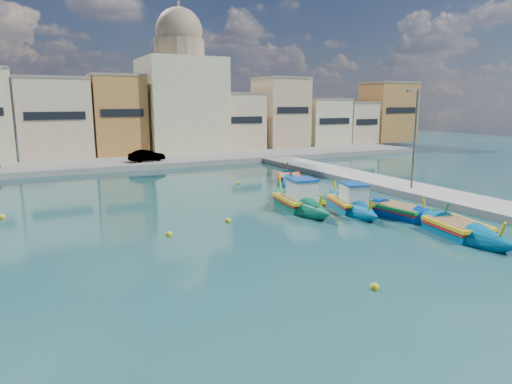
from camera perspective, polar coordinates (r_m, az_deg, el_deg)
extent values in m
plane|color=#143C3E|center=(22.63, -2.22, -7.03)|extent=(160.00, 160.00, 0.00)
cube|color=gray|center=(33.95, 26.61, -1.59)|extent=(4.00, 70.00, 0.50)
cube|color=gray|center=(52.76, -16.86, 3.37)|extent=(80.00, 8.00, 0.60)
cube|color=beige|center=(59.40, -23.97, 8.36)|extent=(7.88, 7.44, 8.99)
cube|color=gray|center=(59.43, -24.33, 12.83)|extent=(8.04, 7.59, 0.30)
cube|color=black|center=(55.63, -23.78, 8.71)|extent=(6.30, 0.10, 0.90)
cube|color=#C3833D|center=(59.58, -16.88, 9.06)|extent=(6.17, 6.13, 9.43)
cube|color=gray|center=(59.63, -17.15, 13.73)|extent=(6.29, 6.26, 0.30)
cube|color=black|center=(56.50, -16.34, 9.47)|extent=(4.93, 0.10, 0.90)
cube|color=tan|center=(62.16, -10.03, 7.88)|extent=(7.31, 7.69, 6.05)
cube|color=gray|center=(62.06, -10.13, 10.81)|extent=(7.46, 7.85, 0.30)
cube|color=black|center=(58.43, -8.92, 8.01)|extent=(5.85, 0.10, 0.90)
cube|color=beige|center=(64.70, -3.15, 8.76)|extent=(7.54, 7.30, 7.41)
cube|color=gray|center=(64.65, -3.19, 12.18)|extent=(7.69, 7.45, 0.30)
cube|color=black|center=(61.31, -1.75, 8.98)|extent=(6.03, 0.10, 0.90)
cube|color=tan|center=(68.07, 3.09, 9.82)|extent=(6.36, 6.97, 9.63)
cube|color=gray|center=(68.13, 3.13, 14.00)|extent=(6.48, 7.11, 0.30)
cube|color=black|center=(65.01, 4.67, 10.16)|extent=(5.09, 0.10, 0.90)
cube|color=beige|center=(71.87, 8.19, 8.61)|extent=(6.63, 6.70, 6.65)
cube|color=gray|center=(71.80, 8.27, 11.38)|extent=(6.76, 6.83, 0.30)
cube|color=black|center=(69.10, 9.83, 8.73)|extent=(5.30, 0.10, 0.90)
cube|color=beige|center=(75.85, 11.85, 8.45)|extent=(5.08, 7.51, 6.20)
cube|color=gray|center=(75.78, 11.95, 10.90)|extent=(5.18, 7.66, 0.30)
cube|color=black|center=(72.90, 13.73, 8.51)|extent=(4.06, 0.10, 0.90)
cube|color=#C3833D|center=(79.71, 16.17, 9.50)|extent=(7.79, 6.00, 9.33)
cube|color=gray|center=(79.75, 16.36, 12.95)|extent=(7.95, 6.12, 0.30)
cube|color=black|center=(77.49, 17.73, 9.72)|extent=(6.23, 0.10, 0.90)
cube|color=beige|center=(62.49, -9.32, 10.65)|extent=(10.00, 10.00, 12.00)
cylinder|color=#9E8466|center=(62.85, -9.54, 17.22)|extent=(6.40, 6.40, 2.40)
sphere|color=#9E8466|center=(63.12, -9.61, 19.20)|extent=(6.00, 6.00, 6.00)
cylinder|color=#9E8466|center=(63.59, -9.70, 21.79)|extent=(0.30, 0.30, 1.60)
cylinder|color=#595B60|center=(36.87, 19.19, 5.81)|extent=(0.16, 0.16, 8.00)
cylinder|color=#595B60|center=(36.46, 19.14, 11.91)|extent=(1.00, 0.10, 0.10)
cube|color=#595B60|center=(36.11, 18.57, 11.88)|extent=(0.35, 0.15, 0.18)
imported|color=#4C1919|center=(51.76, -13.50, 4.45)|extent=(4.12, 2.30, 1.29)
cube|color=#0064A4|center=(31.22, 11.69, -1.76)|extent=(2.89, 3.90, 0.97)
cone|color=#0064A4|center=(33.85, 9.96, -0.60)|extent=(2.81, 3.62, 2.49)
cone|color=#0064A4|center=(28.63, 13.75, -2.93)|extent=(2.81, 3.62, 2.49)
cube|color=yellow|center=(31.14, 11.72, -1.02)|extent=(3.02, 4.10, 0.17)
cube|color=red|center=(31.17, 11.71, -1.34)|extent=(3.00, 3.99, 0.10)
cube|color=olive|center=(31.12, 11.73, -0.88)|extent=(2.52, 3.51, 0.06)
cylinder|color=yellow|center=(33.99, 9.84, 0.54)|extent=(0.27, 0.48, 1.06)
cylinder|color=yellow|center=(28.23, 14.03, -1.82)|extent=(0.27, 0.48, 1.06)
cube|color=white|center=(30.55, 12.10, -0.10)|extent=(1.83, 2.09, 1.07)
cube|color=#0F47A5|center=(30.44, 12.15, 0.99)|extent=(1.94, 2.24, 0.12)
cube|color=#0B7753|center=(31.00, 5.29, -1.61)|extent=(2.63, 3.76, 1.10)
cone|color=#0B7753|center=(33.58, 3.22, -0.49)|extent=(2.60, 3.52, 2.75)
cone|color=#0B7753|center=(28.45, 7.73, -2.73)|extent=(2.60, 3.52, 2.75)
cube|color=yellow|center=(30.90, 5.30, -0.78)|extent=(2.74, 3.96, 0.20)
cube|color=red|center=(30.94, 5.30, -1.14)|extent=(2.75, 3.84, 0.11)
cube|color=olive|center=(30.88, 5.31, -0.62)|extent=(2.26, 3.40, 0.07)
cylinder|color=yellow|center=(33.70, 3.05, 0.80)|extent=(0.22, 0.54, 1.20)
cylinder|color=yellow|center=(28.03, 8.04, -1.44)|extent=(0.22, 0.54, 1.20)
cube|color=white|center=(30.31, 5.73, 0.32)|extent=(1.75, 1.97, 1.21)
cube|color=#0F47A5|center=(30.19, 5.76, 1.57)|extent=(1.86, 2.11, 0.13)
cube|color=#0059A0|center=(40.85, 4.13, 1.50)|extent=(3.28, 3.81, 0.99)
cone|color=#0059A0|center=(43.50, 3.95, 2.17)|extent=(3.17, 3.60, 2.49)
cone|color=#0059A0|center=(38.18, 4.33, 0.89)|extent=(3.17, 3.60, 2.49)
cube|color=#B41A13|center=(40.78, 4.13, 2.07)|extent=(3.43, 4.01, 0.18)
cube|color=#197F33|center=(40.81, 4.13, 1.83)|extent=(3.39, 3.91, 0.10)
cube|color=olive|center=(40.77, 4.14, 2.18)|extent=(2.88, 3.41, 0.06)
cylinder|color=#B41A13|center=(43.67, 3.94, 3.05)|extent=(0.34, 0.48, 1.08)
cylinder|color=#B41A13|center=(37.81, 4.37, 1.77)|extent=(0.34, 0.48, 1.08)
cube|color=#003BA7|center=(30.08, 17.54, -2.54)|extent=(2.48, 3.64, 0.99)
cone|color=#003BA7|center=(31.76, 13.52, -1.52)|extent=(2.44, 3.38, 2.51)
cone|color=#003BA7|center=(28.55, 22.02, -3.47)|extent=(2.44, 3.38, 2.51)
cube|color=#19812F|center=(29.98, 17.58, -1.77)|extent=(2.59, 3.84, 0.18)
cube|color=red|center=(30.02, 17.56, -2.10)|extent=(2.59, 3.72, 0.10)
cube|color=olive|center=(29.97, 17.59, -1.62)|extent=(2.14, 3.29, 0.06)
cylinder|color=#19812F|center=(31.80, 13.20, -0.30)|extent=(0.21, 0.48, 1.08)
cylinder|color=#19812F|center=(28.26, 22.59, -2.31)|extent=(0.21, 0.48, 1.08)
cube|color=#00649B|center=(27.01, 23.85, -4.51)|extent=(2.60, 3.51, 1.04)
cone|color=#00649B|center=(28.97, 20.48, -3.12)|extent=(2.57, 3.31, 2.58)
cone|color=#00649B|center=(25.14, 27.77, -5.86)|extent=(2.57, 3.31, 2.58)
cube|color=yellow|center=(26.90, 23.93, -3.61)|extent=(2.72, 3.70, 0.19)
cube|color=red|center=(26.95, 23.89, -4.00)|extent=(2.72, 3.59, 0.10)
cube|color=olive|center=(26.88, 23.94, -3.44)|extent=(2.25, 3.17, 0.06)
cylinder|color=yellow|center=(29.03, 20.26, -1.71)|extent=(0.23, 0.51, 1.13)
cylinder|color=yellow|center=(24.79, 28.34, -4.52)|extent=(0.23, 0.51, 1.13)
sphere|color=yellow|center=(25.01, -10.81, -5.24)|extent=(0.36, 0.36, 0.36)
sphere|color=yellow|center=(27.38, -3.51, -3.61)|extent=(0.36, 0.36, 0.36)
sphere|color=yellow|center=(39.69, -2.16, 1.06)|extent=(0.36, 0.36, 0.36)
sphere|color=yellow|center=(32.23, -29.13, -2.77)|extent=(0.36, 0.36, 0.36)
sphere|color=yellow|center=(31.40, 18.74, -2.27)|extent=(0.36, 0.36, 0.36)
sphere|color=yellow|center=(18.47, 14.61, -11.45)|extent=(0.36, 0.36, 0.36)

